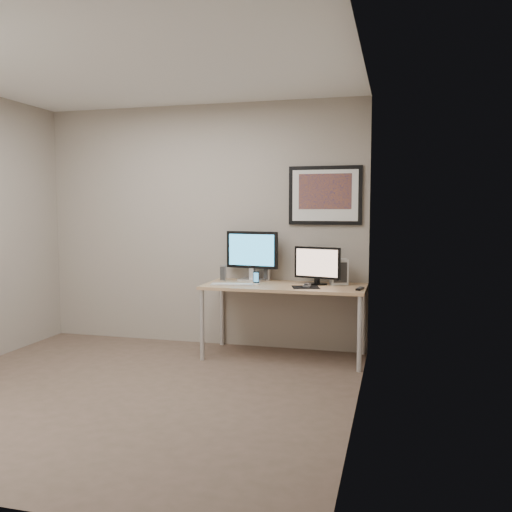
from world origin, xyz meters
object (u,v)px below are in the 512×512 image
object	(u,v)px
monitor_tv	(317,265)
speaker_right	(268,272)
speaker_left	(223,273)
keyboard	(232,284)
fan_unit	(339,272)
framed_art	(325,195)
phone_dock	(256,278)
desk	(285,291)
monitor_large	(252,253)

from	to	relation	value
monitor_tv	speaker_right	size ratio (longest dim) A/B	2.84
speaker_left	keyboard	size ratio (longest dim) A/B	0.39
monitor_tv	fan_unit	bearing A→B (deg)	33.28
framed_art	phone_dock	xyz separation A→B (m)	(-0.63, -0.38, -0.82)
desk	monitor_tv	xyz separation A→B (m)	(0.31, 0.09, 0.27)
desk	phone_dock	size ratio (longest dim) A/B	11.94
speaker_right	fan_unit	xyz separation A→B (m)	(0.76, -0.13, 0.04)
framed_art	keyboard	xyz separation A→B (m)	(-0.86, -0.47, -0.88)
keyboard	phone_dock	bearing A→B (deg)	11.75
speaker_right	phone_dock	distance (m)	0.34
monitor_large	fan_unit	bearing A→B (deg)	4.41
framed_art	speaker_left	bearing A→B (deg)	-169.20
monitor_tv	phone_dock	world-z (taller)	monitor_tv
desk	framed_art	distance (m)	1.07
phone_dock	keyboard	xyz separation A→B (m)	(-0.23, -0.09, -0.06)
monitor_large	speaker_left	distance (m)	0.37
speaker_right	keyboard	bearing A→B (deg)	-101.21
speaker_right	keyboard	size ratio (longest dim) A/B	0.40
desk	keyboard	world-z (taller)	keyboard
framed_art	monitor_tv	world-z (taller)	framed_art
desk	monitor_large	size ratio (longest dim) A/B	2.81
desk	speaker_right	world-z (taller)	speaker_right
desk	speaker_right	size ratio (longest dim) A/B	9.58
monitor_large	fan_unit	world-z (taller)	monitor_large
framed_art	speaker_right	xyz separation A→B (m)	(-0.59, -0.04, -0.81)
monitor_large	phone_dock	size ratio (longest dim) A/B	4.24
framed_art	keyboard	size ratio (longest dim) A/B	1.78
speaker_left	desk	bearing A→B (deg)	-15.58
speaker_left	fan_unit	world-z (taller)	fan_unit
framed_art	monitor_tv	distance (m)	0.73
speaker_right	phone_dock	world-z (taller)	speaker_right
keyboard	framed_art	bearing A→B (deg)	19.20
desk	fan_unit	xyz separation A→B (m)	(0.52, 0.16, 0.19)
speaker_left	phone_dock	xyz separation A→B (m)	(0.41, -0.18, -0.02)
monitor_tv	speaker_left	xyz separation A→B (m)	(-1.00, 0.04, -0.12)
framed_art	monitor_tv	xyz separation A→B (m)	(-0.04, -0.24, -0.69)
monitor_large	keyboard	distance (m)	0.47
desk	phone_dock	bearing A→B (deg)	-170.48
speaker_left	framed_art	bearing A→B (deg)	6.31
fan_unit	phone_dock	bearing A→B (deg)	175.07
speaker_left	fan_unit	xyz separation A→B (m)	(1.20, 0.03, 0.04)
speaker_left	monitor_tv	bearing A→B (deg)	-6.86
framed_art	monitor_large	world-z (taller)	framed_art
fan_unit	speaker_left	bearing A→B (deg)	161.65
fan_unit	monitor_large	bearing A→B (deg)	156.20
fan_unit	keyboard	bearing A→B (deg)	176.49
speaker_right	speaker_left	bearing A→B (deg)	-139.93
phone_dock	speaker_right	bearing A→B (deg)	84.66
monitor_large	fan_unit	size ratio (longest dim) A/B	2.23
monitor_large	fan_unit	distance (m)	0.93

